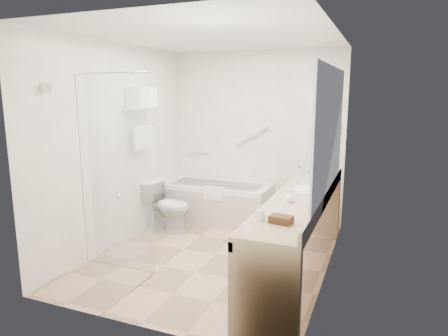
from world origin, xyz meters
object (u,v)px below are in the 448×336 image
at_px(toilet, 168,206).
at_px(bathtub, 216,202).
at_px(water_bottle_left, 311,176).
at_px(vanity_counter, 299,216).
at_px(amenity_basket, 281,219).

bearing_deg(toilet, bathtub, -23.55).
height_order(bathtub, water_bottle_left, water_bottle_left).
xyz_separation_m(bathtub, toilet, (-0.45, -0.68, 0.07)).
bearing_deg(vanity_counter, water_bottle_left, 89.48).
height_order(toilet, amenity_basket, amenity_basket).
relative_size(bathtub, vanity_counter, 0.59).
bearing_deg(bathtub, amenity_basket, -55.94).
bearing_deg(bathtub, vanity_counter, -42.35).
distance_m(bathtub, toilet, 0.82).
relative_size(toilet, amenity_basket, 3.79).
xyz_separation_m(vanity_counter, amenity_basket, (0.02, -0.89, 0.24)).
bearing_deg(vanity_counter, toilet, 160.24).
xyz_separation_m(toilet, amenity_basket, (1.99, -1.60, 0.54)).
xyz_separation_m(toilet, water_bottle_left, (1.98, -0.08, 0.60)).
bearing_deg(water_bottle_left, vanity_counter, -90.52).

